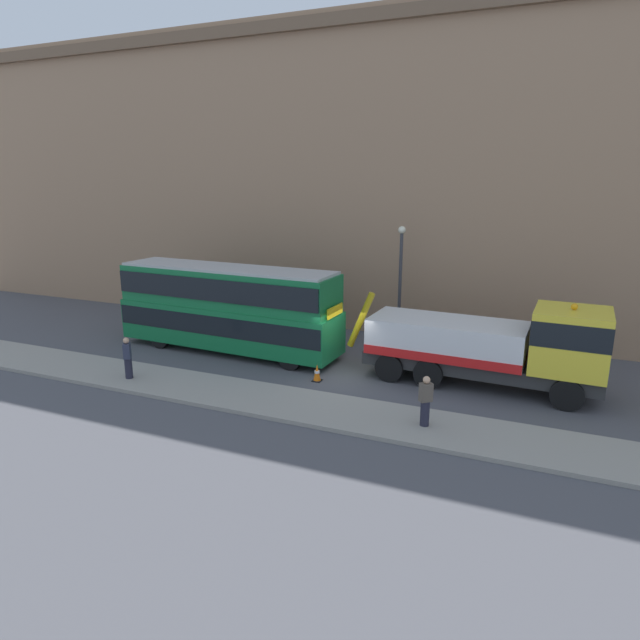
# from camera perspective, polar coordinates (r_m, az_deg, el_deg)

# --- Properties ---
(ground_plane) EXTENTS (120.00, 120.00, 0.00)m
(ground_plane) POSITION_cam_1_polar(r_m,az_deg,el_deg) (23.46, 2.97, -5.43)
(ground_plane) COLOR #4C4C51
(near_kerb) EXTENTS (60.00, 2.80, 0.15)m
(near_kerb) POSITION_cam_1_polar(r_m,az_deg,el_deg) (19.81, -1.24, -9.07)
(near_kerb) COLOR gray
(near_kerb) RESTS_ON ground_plane
(building_facade) EXTENTS (60.00, 1.50, 16.00)m
(building_facade) POSITION_cam_1_polar(r_m,az_deg,el_deg) (28.66, 8.09, 14.55)
(building_facade) COLOR #9E7A5B
(building_facade) RESTS_ON ground_plane
(recovery_tow_truck) EXTENTS (10.20, 3.06, 3.67)m
(recovery_tow_truck) POSITION_cam_1_polar(r_m,az_deg,el_deg) (22.26, 17.55, -2.46)
(recovery_tow_truck) COLOR #2D2D2D
(recovery_tow_truck) RESTS_ON ground_plane
(double_decker_bus) EXTENTS (11.13, 3.07, 4.06)m
(double_decker_bus) POSITION_cam_1_polar(r_m,az_deg,el_deg) (25.99, -9.60, 1.51)
(double_decker_bus) COLOR #146B38
(double_decker_bus) RESTS_ON ground_plane
(pedestrian_onlooker) EXTENTS (0.44, 0.48, 1.71)m
(pedestrian_onlooker) POSITION_cam_1_polar(r_m,az_deg,el_deg) (23.36, -19.43, -3.81)
(pedestrian_onlooker) COLOR #232333
(pedestrian_onlooker) RESTS_ON near_kerb
(pedestrian_bystander) EXTENTS (0.47, 0.46, 1.71)m
(pedestrian_bystander) POSITION_cam_1_polar(r_m,az_deg,el_deg) (18.27, 10.95, -8.36)
(pedestrian_bystander) COLOR #232333
(pedestrian_bystander) RESTS_ON near_kerb
(traffic_cone_near_bus) EXTENTS (0.36, 0.36, 0.72)m
(traffic_cone_near_bus) POSITION_cam_1_polar(r_m,az_deg,el_deg) (22.30, -0.31, -5.57)
(traffic_cone_near_bus) COLOR orange
(traffic_cone_near_bus) RESTS_ON ground_plane
(street_lamp) EXTENTS (0.36, 0.36, 5.83)m
(street_lamp) POSITION_cam_1_polar(r_m,az_deg,el_deg) (26.71, 8.38, 4.63)
(street_lamp) COLOR #38383D
(street_lamp) RESTS_ON ground_plane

